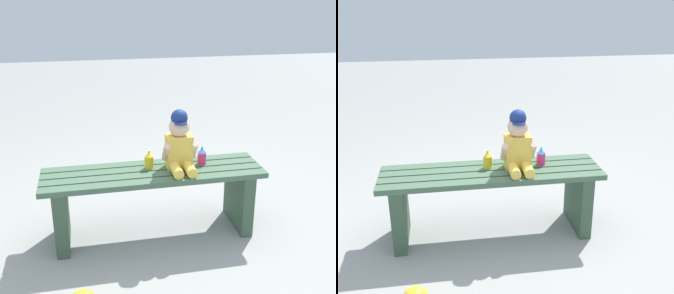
% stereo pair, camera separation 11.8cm
% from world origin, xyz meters
% --- Properties ---
extents(ground_plane, '(16.00, 16.00, 0.00)m').
position_xyz_m(ground_plane, '(0.00, 0.00, 0.00)').
color(ground_plane, '#999993').
extents(park_bench, '(1.47, 0.39, 0.47)m').
position_xyz_m(park_bench, '(0.00, 0.00, 0.31)').
color(park_bench, '#47664C').
rests_on(park_bench, ground_plane).
extents(child_figure, '(0.23, 0.27, 0.40)m').
position_xyz_m(child_figure, '(0.18, 0.00, 0.65)').
color(child_figure, '#F2C64C').
rests_on(child_figure, park_bench).
extents(sippy_cup_left, '(0.06, 0.06, 0.12)m').
position_xyz_m(sippy_cup_left, '(-0.02, 0.05, 0.53)').
color(sippy_cup_left, yellow).
rests_on(sippy_cup_left, park_bench).
extents(sippy_cup_right, '(0.06, 0.06, 0.12)m').
position_xyz_m(sippy_cup_right, '(0.35, 0.05, 0.53)').
color(sippy_cup_right, '#E5337F').
rests_on(sippy_cup_right, park_bench).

